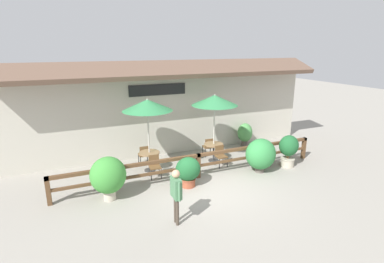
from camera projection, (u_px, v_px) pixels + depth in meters
ground_plane at (211, 189)px, 10.45m from camera, size 60.00×60.00×0.00m
building_facade at (170, 107)px, 13.48m from camera, size 14.28×1.49×4.23m
patio_railing at (198, 160)px, 11.19m from camera, size 10.40×0.14×0.95m
patio_umbrella_near at (147, 105)px, 11.30m from camera, size 1.92×1.92×2.92m
dining_table_near at (149, 156)px, 11.86m from camera, size 0.81×0.81×0.78m
chair_near_streetside at (155, 165)px, 11.31m from camera, size 0.46×0.46×0.85m
chair_near_wallside at (144, 154)px, 12.48m from camera, size 0.43×0.43×0.85m
patio_umbrella_middle at (215, 100)px, 12.33m from camera, size 1.92×1.92×2.92m
dining_table_middle at (214, 147)px, 12.89m from camera, size 0.81×0.81×0.78m
chair_middle_streetside at (221, 155)px, 12.40m from camera, size 0.42×0.42×0.85m
chair_middle_wallside at (208, 146)px, 13.48m from camera, size 0.46×0.46×0.85m
potted_plant_entrance_palm at (108, 176)px, 9.52m from camera, size 1.14×1.03×1.46m
potted_plant_broad_leaf at (261, 154)px, 11.72m from camera, size 1.21×1.09×1.36m
potted_plant_tall_tropical at (289, 149)px, 12.23m from camera, size 0.81×0.73×1.34m
potted_plant_corner_fern at (188, 171)px, 10.52m from camera, size 0.89×0.80×1.08m
potted_plant_small_flowering at (245, 133)px, 14.82m from camera, size 0.75×0.67×1.16m
pedestrian at (176, 190)px, 8.14m from camera, size 0.22×0.57×1.62m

